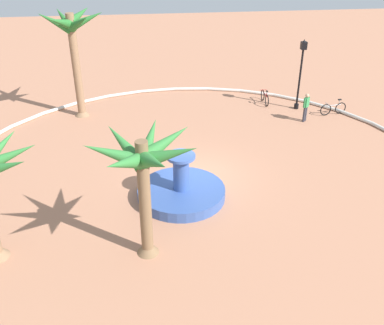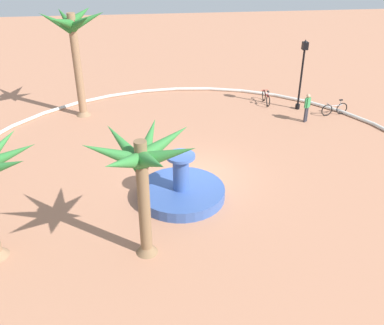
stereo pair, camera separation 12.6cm
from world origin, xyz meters
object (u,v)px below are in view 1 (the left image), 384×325
person_cyclist_helmet (306,106)px  palm_tree_mid_plaza (73,39)px  lamppost (301,69)px  palm_tree_by_curb (144,165)px  bicycle_by_lamppost (265,97)px  fountain (181,191)px  bicycle_red_frame (333,109)px

person_cyclist_helmet → palm_tree_mid_plaza: bearing=-10.9°
lamppost → person_cyclist_helmet: size_ratio=2.54×
palm_tree_by_curb → lamppost: (-9.57, -12.35, -1.03)m
lamppost → person_cyclist_helmet: lamppost is taller
palm_tree_mid_plaza → bicycle_by_lamppost: (-11.34, -0.59, -4.16)m
palm_tree_by_curb → lamppost: bearing=-127.8°
fountain → bicycle_by_lamppost: size_ratio=2.13×
lamppost → person_cyclist_helmet: (0.19, 1.95, -1.55)m
bicycle_red_frame → bicycle_by_lamppost: size_ratio=0.99×
palm_tree_by_curb → bicycle_red_frame: size_ratio=2.70×
person_cyclist_helmet → bicycle_red_frame: bearing=-159.7°
bicycle_by_lamppost → fountain: bearing=57.9°
bicycle_red_frame → person_cyclist_helmet: (2.04, 0.76, 0.56)m
palm_tree_mid_plaza → lamppost: 13.22m
fountain → person_cyclist_helmet: size_ratio=2.18×
fountain → lamppost: bearing=-131.8°
bicycle_by_lamppost → palm_tree_mid_plaza: bearing=3.0°
palm_tree_by_curb → bicycle_by_lamppost: 15.92m
palm_tree_by_curb → bicycle_red_frame: (-11.42, -11.16, -3.14)m
fountain → bicycle_by_lamppost: (-6.37, -10.17, 0.08)m
palm_tree_by_curb → person_cyclist_helmet: 14.24m
person_cyclist_helmet → fountain: bearing=41.9°
fountain → lamppost: (-8.08, -9.04, 2.20)m
person_cyclist_helmet → palm_tree_by_curb: bearing=47.9°
palm_tree_by_curb → lamppost: palm_tree_by_curb is taller
fountain → bicycle_red_frame: (-9.93, -7.84, 0.08)m
lamppost → bicycle_red_frame: bearing=147.2°
palm_tree_mid_plaza → bicycle_by_lamppost: size_ratio=3.59×
lamppost → bicycle_red_frame: size_ratio=2.50×
palm_tree_by_curb → bicycle_by_lamppost: (-7.86, -13.48, -3.14)m
fountain → bicycle_red_frame: bearing=-141.7°
fountain → person_cyclist_helmet: bearing=-138.1°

